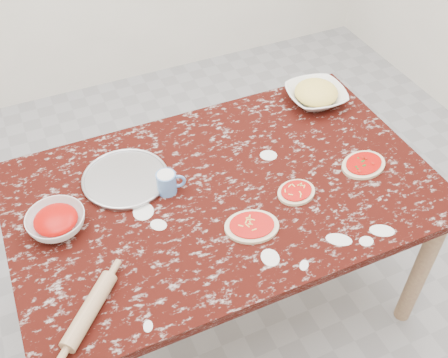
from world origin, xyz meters
TOP-DOWN VIEW (x-y plane):
  - ground at (0.00, 0.00)m, footprint 4.00×4.00m
  - worktable at (0.00, 0.00)m, footprint 1.60×1.00m
  - pizza_tray at (-0.33, 0.20)m, footprint 0.34×0.34m
  - sauce_bowl at (-0.61, 0.06)m, footprint 0.21×0.21m
  - cheese_bowl at (0.60, 0.34)m, footprint 0.28×0.28m
  - flour_mug at (-0.20, 0.07)m, footprint 0.11×0.07m
  - pizza_left at (0.01, -0.22)m, footprint 0.23×0.20m
  - pizza_mid at (0.24, -0.14)m, footprint 0.17×0.15m
  - pizza_right at (0.55, -0.11)m, footprint 0.21×0.18m
  - rolling_pin at (-0.59, -0.33)m, footprint 0.22×0.23m

SIDE VIEW (x-z plane):
  - ground at x=0.00m, z-range 0.00..0.00m
  - worktable at x=0.00m, z-range 0.29..1.04m
  - pizza_tray at x=-0.33m, z-range 0.75..0.76m
  - pizza_mid at x=0.24m, z-range 0.75..0.77m
  - pizza_right at x=0.55m, z-range 0.75..0.77m
  - pizza_left at x=0.01m, z-range 0.75..0.77m
  - rolling_pin at x=-0.59m, z-range 0.75..0.80m
  - cheese_bowl at x=0.60m, z-range 0.75..0.81m
  - sauce_bowl at x=-0.61m, z-range 0.75..0.81m
  - flour_mug at x=-0.20m, z-range 0.75..0.84m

